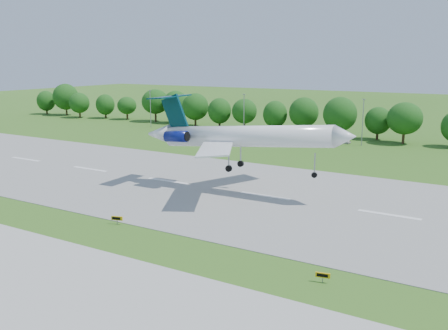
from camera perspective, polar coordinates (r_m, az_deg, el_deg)
ground at (r=53.93m, az=12.32°, el=-12.65°), size 600.00×600.00×0.00m
runway at (r=76.64m, az=18.34°, el=-5.45°), size 400.00×45.00×0.08m
light_poles at (r=130.96m, az=22.98°, el=4.11°), size 175.90×0.25×12.19m
airliner at (r=83.31m, az=1.32°, el=3.40°), size 38.26×27.81×12.34m
taxi_sign_left at (r=70.26m, az=-12.13°, el=-5.99°), size 1.62×0.66×1.15m
taxi_sign_centre at (r=52.71m, az=11.23°, el=-12.27°), size 1.51×0.46×1.06m
service_vehicle_a at (r=153.25m, az=0.18°, el=3.91°), size 3.43×1.78×1.08m
service_vehicle_b at (r=137.94m, az=13.54°, el=2.70°), size 3.99×2.27×1.28m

